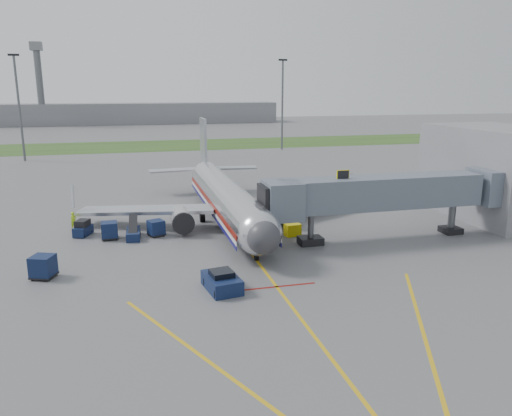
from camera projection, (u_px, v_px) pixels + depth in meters
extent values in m
plane|color=#565659|center=(262.00, 268.00, 40.49)|extent=(400.00, 400.00, 0.00)
cube|color=#2D4C1E|center=(169.00, 145.00, 125.17)|extent=(300.00, 25.00, 0.01)
cube|color=gold|center=(269.00, 277.00, 38.60)|extent=(0.25, 50.00, 0.01)
cube|color=maroon|center=(277.00, 287.00, 36.72)|extent=(6.00, 0.25, 0.01)
cube|color=gold|center=(221.00, 371.00, 25.86)|extent=(9.52, 20.04, 0.01)
cube|color=gold|center=(426.00, 342.00, 28.76)|extent=(9.52, 20.04, 0.01)
cylinder|color=silver|center=(226.00, 197.00, 53.96)|extent=(3.80, 28.00, 3.80)
sphere|color=silver|center=(259.00, 233.00, 40.79)|extent=(3.80, 3.80, 3.80)
sphere|color=#38383D|center=(264.00, 237.00, 39.56)|extent=(2.74, 2.74, 2.74)
cube|color=black|center=(261.00, 228.00, 40.28)|extent=(2.20, 1.20, 0.55)
cone|color=silver|center=(204.00, 172.00, 69.48)|extent=(3.80, 5.00, 3.80)
cube|color=#B7BAC1|center=(203.00, 144.00, 68.07)|extent=(0.35, 4.20, 7.00)
cube|color=#B7BAC1|center=(147.00, 210.00, 52.12)|extent=(15.10, 8.59, 1.13)
cube|color=#B7BAC1|center=(300.00, 201.00, 56.23)|extent=(15.10, 8.59, 1.13)
cylinder|color=silver|center=(182.00, 219.00, 50.20)|extent=(2.10, 3.60, 2.10)
cylinder|color=silver|center=(280.00, 213.00, 52.71)|extent=(2.10, 3.60, 2.10)
cube|color=maroon|center=(244.00, 199.00, 54.51)|extent=(0.05, 28.00, 0.45)
cube|color=navy|center=(244.00, 207.00, 54.72)|extent=(0.05, 28.00, 0.35)
cylinder|color=black|center=(256.00, 257.00, 42.30)|extent=(0.28, 0.70, 0.70)
cylinder|color=black|center=(202.00, 218.00, 54.33)|extent=(0.50, 1.00, 1.00)
cylinder|color=black|center=(249.00, 215.00, 55.59)|extent=(0.50, 1.00, 1.00)
cube|color=slate|center=(381.00, 192.00, 47.24)|extent=(20.00, 3.00, 3.00)
cube|color=slate|center=(282.00, 200.00, 44.92)|extent=(3.20, 3.60, 3.40)
cube|color=black|center=(270.00, 201.00, 44.63)|extent=(1.60, 3.00, 2.80)
cube|color=yellow|center=(343.00, 175.00, 45.85)|extent=(1.20, 0.15, 1.00)
cylinder|color=#595B60|center=(311.00, 228.00, 46.27)|extent=(0.56, 0.56, 3.10)
cube|color=black|center=(310.00, 241.00, 46.56)|extent=(2.20, 1.60, 0.70)
cylinder|color=#595B60|center=(452.00, 218.00, 49.90)|extent=(0.70, 0.70, 3.10)
cube|color=black|center=(451.00, 230.00, 50.20)|extent=(1.80, 1.80, 0.60)
cube|color=slate|center=(489.00, 186.00, 50.15)|extent=(3.00, 4.00, 3.40)
cube|color=slate|center=(497.00, 172.00, 55.97)|extent=(10.00, 16.00, 10.00)
cylinder|color=#595B60|center=(19.00, 110.00, 96.72)|extent=(0.44, 0.44, 20.00)
cube|color=black|center=(13.00, 55.00, 94.31)|extent=(2.00, 0.40, 0.40)
cylinder|color=#595B60|center=(282.00, 106.00, 114.73)|extent=(0.44, 0.44, 20.00)
cube|color=black|center=(283.00, 60.00, 112.31)|extent=(2.00, 0.40, 0.40)
cube|color=slate|center=(126.00, 113.00, 197.07)|extent=(120.00, 14.00, 8.00)
cylinder|color=#595B60|center=(40.00, 88.00, 182.74)|extent=(2.40, 2.40, 28.00)
cube|color=slate|center=(36.00, 46.00, 179.31)|extent=(4.00, 4.00, 3.00)
cube|color=#0D1839|center=(222.00, 283.00, 36.10)|extent=(2.64, 3.79, 1.07)
cube|color=black|center=(222.00, 274.00, 35.94)|extent=(1.77, 1.77, 0.49)
cylinder|color=black|center=(216.00, 293.00, 34.67)|extent=(0.33, 0.80, 0.78)
cylinder|color=black|center=(239.00, 289.00, 35.33)|extent=(0.33, 0.80, 0.78)
cylinder|color=black|center=(205.00, 280.00, 36.93)|extent=(0.33, 0.80, 0.78)
cylinder|color=black|center=(227.00, 277.00, 37.60)|extent=(0.33, 0.80, 0.78)
cube|color=#0D1839|center=(83.00, 231.00, 49.27)|extent=(1.93, 2.53, 0.90)
cube|color=black|center=(82.00, 223.00, 49.09)|extent=(1.54, 1.74, 0.63)
cylinder|color=black|center=(75.00, 235.00, 48.61)|extent=(0.35, 0.49, 0.45)
cylinder|color=black|center=(84.00, 236.00, 48.50)|extent=(0.35, 0.49, 0.45)
cylinder|color=black|center=(83.00, 231.00, 50.17)|extent=(0.35, 0.49, 0.45)
cylinder|color=black|center=(91.00, 231.00, 50.06)|extent=(0.35, 0.49, 0.45)
cube|color=#0D1839|center=(156.00, 227.00, 49.08)|extent=(1.81, 1.81, 1.40)
cube|color=black|center=(156.00, 234.00, 49.24)|extent=(1.86, 1.86, 0.11)
cylinder|color=black|center=(154.00, 237.00, 48.52)|extent=(0.28, 0.31, 0.25)
cylinder|color=black|center=(164.00, 235.00, 49.12)|extent=(0.28, 0.31, 0.25)
cylinder|color=black|center=(149.00, 234.00, 49.39)|extent=(0.28, 0.31, 0.25)
cylinder|color=black|center=(159.00, 232.00, 49.99)|extent=(0.28, 0.31, 0.25)
cube|color=#0D1839|center=(43.00, 266.00, 38.21)|extent=(2.06, 2.06, 1.60)
cube|color=black|center=(44.00, 276.00, 38.40)|extent=(2.12, 2.12, 0.12)
cylinder|color=black|center=(32.00, 279.00, 37.88)|extent=(0.31, 0.35, 0.29)
cylinder|color=black|center=(47.00, 279.00, 37.75)|extent=(0.31, 0.35, 0.29)
cylinder|color=black|center=(41.00, 273.00, 39.07)|extent=(0.31, 0.35, 0.29)
cylinder|color=black|center=(56.00, 273.00, 38.94)|extent=(0.31, 0.35, 0.29)
cube|color=#0D1839|center=(109.00, 230.00, 48.04)|extent=(1.57, 1.57, 1.51)
cube|color=black|center=(110.00, 237.00, 48.22)|extent=(1.62, 1.62, 0.12)
cylinder|color=black|center=(104.00, 240.00, 47.52)|extent=(0.22, 0.28, 0.27)
cylinder|color=black|center=(116.00, 239.00, 47.85)|extent=(0.22, 0.28, 0.27)
cylinder|color=black|center=(104.00, 236.00, 48.61)|extent=(0.22, 0.28, 0.27)
cylinder|color=black|center=(116.00, 235.00, 48.93)|extent=(0.22, 0.28, 0.27)
cube|color=#0D1839|center=(133.00, 234.00, 48.47)|extent=(1.43, 3.34, 0.82)
cube|color=black|center=(133.00, 224.00, 48.70)|extent=(0.99, 3.71, 1.29)
cylinder|color=black|center=(128.00, 239.00, 47.29)|extent=(0.22, 0.52, 0.51)
cylinder|color=black|center=(138.00, 239.00, 47.47)|extent=(0.22, 0.52, 0.51)
cylinder|color=black|center=(129.00, 232.00, 49.55)|extent=(0.22, 0.52, 0.51)
cylinder|color=black|center=(139.00, 232.00, 49.73)|extent=(0.22, 0.52, 0.51)
cube|color=yellow|center=(293.00, 230.00, 49.14)|extent=(1.64, 1.21, 1.21)
cylinder|color=black|center=(288.00, 235.00, 49.05)|extent=(0.24, 0.33, 0.30)
cylinder|color=black|center=(297.00, 234.00, 49.43)|extent=(0.24, 0.33, 0.30)
imported|color=#AFDF1A|center=(74.00, 221.00, 51.16)|extent=(0.81, 0.79, 1.88)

